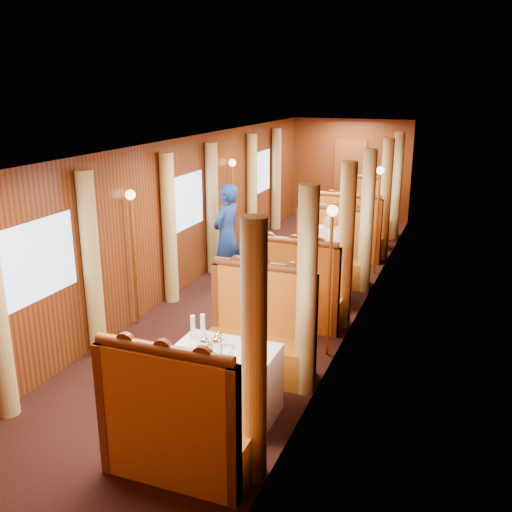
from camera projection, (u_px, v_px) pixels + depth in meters
The scene contains 47 objects.
floor at pixel (270, 295), 9.34m from camera, with size 3.00×12.00×0.01m, color black, non-canonical shape.
ceiling at pixel (271, 140), 8.62m from camera, with size 3.00×12.00×0.01m, color silver, non-canonical shape.
wall_far at pixel (350, 170), 14.34m from camera, with size 3.00×2.50×0.01m, color brown, non-canonical shape.
wall_left at pixel (186, 213), 9.50m from camera, with size 12.00×2.50×0.01m, color brown, non-canonical shape.
wall_right at pixel (365, 229), 8.47m from camera, with size 12.00×2.50×0.01m, color brown, non-canonical shape.
doorway_far at pixel (350, 180), 14.39m from camera, with size 0.80×0.04×2.00m, color brown.
table_near at pixel (224, 383), 5.85m from camera, with size 1.05×0.72×0.75m, color white.
banquette_near_fwd at pixel (177, 433), 4.93m from camera, with size 1.30×0.55×1.34m.
banquette_near_aft at pixel (259, 339), 6.74m from camera, with size 1.30×0.55×1.34m.
table_mid at pixel (315, 279), 8.98m from camera, with size 1.05×0.72×0.75m, color white.
banquette_mid_fwd at pixel (296, 298), 8.06m from camera, with size 1.30×0.55×1.34m.
banquette_mid_aft at pixel (330, 258), 9.87m from camera, with size 1.30×0.55×1.34m.
table_far at pixel (358, 228), 12.11m from camera, with size 1.05×0.72×0.75m, color white.
banquette_far_fwd at pixel (348, 238), 11.19m from camera, with size 1.30×0.55×1.34m.
banquette_far_aft at pixel (367, 216), 13.00m from camera, with size 1.30×0.55×1.34m.
tea_tray at pixel (215, 349), 5.75m from camera, with size 0.34×0.26×0.01m, color silver.
teapot_left at pixel (205, 346), 5.68m from camera, with size 0.15×0.11×0.12m, color silver, non-canonical shape.
teapot_right at pixel (217, 347), 5.65m from camera, with size 0.17×0.13×0.14m, color silver, non-canonical shape.
teapot_back at pixel (218, 341), 5.82m from camera, with size 0.14×0.11×0.11m, color silver, non-canonical shape.
fruit_plate at pixel (250, 358), 5.53m from camera, with size 0.21×0.21×0.05m.
cup_inboard at pixel (193, 330), 5.96m from camera, with size 0.08×0.08×0.26m.
cup_outboard at pixel (203, 329), 5.99m from camera, with size 0.08×0.08×0.26m.
rose_vase_mid at pixel (319, 245), 8.84m from camera, with size 0.06×0.06×0.36m.
rose_vase_far at pixel (360, 203), 11.95m from camera, with size 0.06×0.06×0.36m.
window_left_near at pixel (38, 260), 6.31m from camera, with size 1.20×0.90×0.01m, color #92ADD2, non-canonical shape.
curtain_left_near_b at pixel (92, 265), 7.05m from camera, with size 0.22×0.22×2.35m, color tan.
window_right_near at pixel (295, 294), 5.29m from camera, with size 1.20×0.90×0.01m, color #92ADD2, non-canonical shape.
curtain_right_near_a at pixel (254, 355), 4.71m from camera, with size 0.22×0.22×2.35m, color tan.
curtain_right_near_b at pixel (307, 293), 6.10m from camera, with size 0.22×0.22×2.35m, color tan.
window_left_mid at pixel (186, 202), 9.43m from camera, with size 1.20×0.90×0.01m, color #92ADD2, non-canonical shape.
curtain_left_mid_a at pixel (169, 229), 8.78m from camera, with size 0.22×0.22×2.35m, color tan.
curtain_left_mid_b at pixel (212, 209), 10.17m from camera, with size 0.22×0.22×2.35m, color tan.
window_right_mid at pixel (365, 216), 8.42m from camera, with size 1.20×0.90×0.01m, color #92ADD2, non-canonical shape.
curtain_right_mid_a at pixel (346, 247), 7.83m from camera, with size 0.22×0.22×2.35m, color tan.
curtain_right_mid_b at pixel (367, 222), 9.23m from camera, with size 0.22×0.22×2.35m, color tan.
window_left_far at pixel (260, 172), 12.56m from camera, with size 1.20×0.90×0.01m, color #92ADD2, non-canonical shape.
curtain_left_far_a at pixel (252, 191), 11.91m from camera, with size 0.22×0.22×2.35m, color tan.
curtain_left_far_b at pixel (276, 180), 13.30m from camera, with size 0.22×0.22×2.35m, color tan.
window_right_far at pixel (397, 180), 11.54m from camera, with size 1.20×0.90×0.01m, color #92ADD2, non-canonical shape.
curtain_right_far_a at pixel (385, 200), 10.96m from camera, with size 0.22×0.22×2.35m, color tan.
curtain_right_far_b at pixel (396, 187), 12.36m from camera, with size 0.22×0.22×2.35m, color tan.
sconce_left_fore at pixel (133, 230), 7.86m from camera, with size 0.14×0.14×1.95m.
sconce_right_fore at pixel (331, 251), 6.90m from camera, with size 0.14×0.14×1.95m.
sconce_left_aft at pixel (233, 189), 10.99m from camera, with size 0.14×0.14×1.95m.
sconce_right_aft at pixel (379, 199), 10.03m from camera, with size 0.14×0.14×1.95m.
steward at pixel (227, 235), 9.68m from camera, with size 0.63×0.41×1.73m, color navy.
passenger at pixel (328, 244), 9.58m from camera, with size 0.40×0.44×0.76m.
Camera 1 is at (2.92, -8.26, 3.32)m, focal length 40.00 mm.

